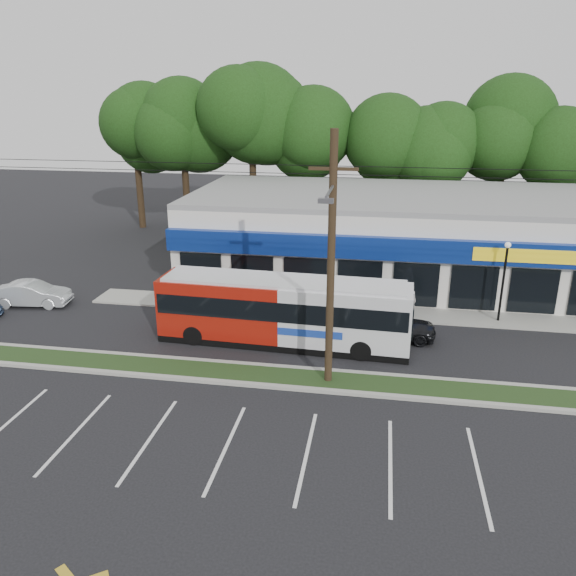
# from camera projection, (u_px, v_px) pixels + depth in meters

# --- Properties ---
(ground) EXTENTS (120.00, 120.00, 0.00)m
(ground) POSITION_uv_depth(u_px,v_px,m) (251.00, 388.00, 22.44)
(ground) COLOR black
(ground) RESTS_ON ground
(grass_strip) EXTENTS (40.00, 1.60, 0.12)m
(grass_strip) POSITION_uv_depth(u_px,v_px,m) (256.00, 375.00, 23.35)
(grass_strip) COLOR #1F3315
(grass_strip) RESTS_ON ground
(curb_south) EXTENTS (40.00, 0.25, 0.14)m
(curb_south) POSITION_uv_depth(u_px,v_px,m) (252.00, 385.00, 22.56)
(curb_south) COLOR #9E9E93
(curb_south) RESTS_ON ground
(curb_north) EXTENTS (40.00, 0.25, 0.14)m
(curb_north) POSITION_uv_depth(u_px,v_px,m) (261.00, 365.00, 24.14)
(curb_north) COLOR #9E9E93
(curb_north) RESTS_ON ground
(sidewalk) EXTENTS (32.00, 2.20, 0.10)m
(sidewalk) POSITION_uv_depth(u_px,v_px,m) (380.00, 313.00, 30.02)
(sidewalk) COLOR #9E9E93
(sidewalk) RESTS_ON ground
(strip_mall) EXTENTS (25.00, 12.55, 5.30)m
(strip_mall) POSITION_uv_depth(u_px,v_px,m) (392.00, 235.00, 35.52)
(strip_mall) COLOR silver
(strip_mall) RESTS_ON ground
(utility_pole) EXTENTS (50.00, 2.77, 10.00)m
(utility_pole) POSITION_uv_depth(u_px,v_px,m) (327.00, 255.00, 21.08)
(utility_pole) COLOR black
(utility_pole) RESTS_ON ground
(lamp_post) EXTENTS (0.30, 0.30, 4.25)m
(lamp_post) POSITION_uv_depth(u_px,v_px,m) (504.00, 273.00, 28.02)
(lamp_post) COLOR black
(lamp_post) RESTS_ON ground
(tree_line) EXTENTS (46.76, 6.76, 11.83)m
(tree_line) POSITION_uv_depth(u_px,v_px,m) (376.00, 131.00, 43.25)
(tree_line) COLOR black
(tree_line) RESTS_ON ground
(metrobus) EXTENTS (11.79, 2.97, 3.15)m
(metrobus) POSITION_uv_depth(u_px,v_px,m) (284.00, 310.00, 26.00)
(metrobus) COLOR maroon
(metrobus) RESTS_ON ground
(car_dark) EXTENTS (4.27, 1.73, 1.45)m
(car_dark) POSITION_uv_depth(u_px,v_px,m) (390.00, 324.00, 26.75)
(car_dark) COLOR black
(car_dark) RESTS_ON ground
(car_silver) EXTENTS (4.26, 1.95, 1.35)m
(car_silver) POSITION_uv_depth(u_px,v_px,m) (32.00, 294.00, 30.95)
(car_silver) COLOR #B7BBBF
(car_silver) RESTS_ON ground
(pedestrian_a) EXTENTS (0.73, 0.50, 1.93)m
(pedestrian_a) POSITION_uv_depth(u_px,v_px,m) (409.00, 301.00, 29.02)
(pedestrian_a) COLOR silver
(pedestrian_a) RESTS_ON ground
(pedestrian_b) EXTENTS (1.15, 1.07, 1.89)m
(pedestrian_b) POSITION_uv_depth(u_px,v_px,m) (346.00, 298.00, 29.54)
(pedestrian_b) COLOR silver
(pedestrian_b) RESTS_ON ground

